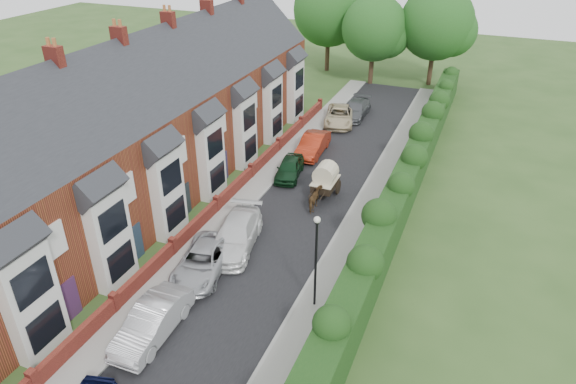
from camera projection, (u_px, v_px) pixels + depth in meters
name	position (u px, v px, depth m)	size (l,w,h in m)	color
ground	(213.00, 342.00, 23.07)	(140.00, 140.00, 0.00)	#2D4C1E
road	(293.00, 219.00, 32.10)	(6.00, 58.00, 0.02)	black
pavement_hedge_side	(357.00, 232.00, 30.72)	(2.20, 58.00, 0.12)	gray
pavement_house_side	(238.00, 206.00, 33.34)	(1.70, 58.00, 0.12)	gray
kerb_hedge_side	(340.00, 228.00, 31.06)	(0.18, 58.00, 0.13)	#9B9A95
kerb_house_side	(250.00, 208.00, 33.08)	(0.18, 58.00, 0.13)	#9B9A95
hedge	(389.00, 216.00, 29.37)	(2.10, 58.00, 2.85)	#103411
terrace_row	(136.00, 134.00, 32.51)	(9.05, 40.50, 11.50)	brown
garden_wall_row	(217.00, 205.00, 32.67)	(0.35, 40.35, 1.10)	maroon
lamppost	(316.00, 251.00, 23.55)	(0.32, 0.32, 5.16)	black
tree_far_left	(378.00, 30.00, 53.45)	(7.14, 6.80, 9.29)	#332316
tree_far_right	(440.00, 25.00, 52.77)	(7.98, 7.60, 10.31)	#332316
tree_far_back	(333.00, 12.00, 57.39)	(8.40, 8.00, 10.82)	#332316
car_silver_a	(152.00, 322.00, 23.10)	(1.68, 4.81, 1.58)	silver
car_silver_b	(203.00, 261.00, 27.15)	(2.34, 5.08, 1.41)	#A8AAAF
car_white	(236.00, 235.00, 29.12)	(2.25, 5.54, 1.61)	white
car_green	(289.00, 168.00, 36.75)	(1.62, 4.03, 1.37)	black
car_red	(313.00, 145.00, 40.07)	(1.66, 4.76, 1.57)	#9A2510
car_beige	(340.00, 116.00, 45.66)	(2.44, 5.29, 1.47)	beige
car_grey	(356.00, 109.00, 47.15)	(2.02, 4.98, 1.45)	#4D5054
horse	(316.00, 199.00, 32.77)	(0.78, 1.71, 1.44)	#4F361D
horse_cart	(326.00, 178.00, 33.93)	(1.53, 3.38, 2.44)	black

